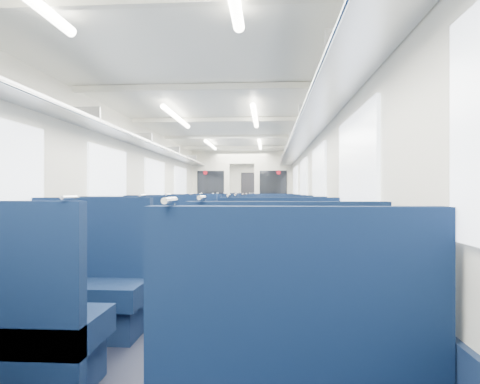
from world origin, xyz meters
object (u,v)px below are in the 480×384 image
object	(u,v)px
seat_6	(85,290)
seat_26	(227,214)
seat_18	(205,226)
seat_20	(215,220)
seat_17	(272,230)
seat_5	(285,341)
seat_12	(176,242)
seat_16	(198,230)
seat_9	(277,267)
seat_15	(273,236)
seat_27	(271,214)
seat_4	(8,332)
seat_25	(271,216)
seat_13	(274,242)
seat_24	(223,216)
seat_21	(271,220)
seat_22	(220,217)
seat_14	(189,234)
seat_23	(271,218)
seat_7	(279,289)
seat_19	(272,226)
seat_11	(275,253)
bulkhead	(242,191)
seat_10	(158,251)
end_door	(250,197)

from	to	relation	value
seat_6	seat_26	size ratio (longest dim) A/B	1.00
seat_18	seat_20	world-z (taller)	same
seat_6	seat_17	distance (m)	6.12
seat_20	seat_26	distance (m)	3.49
seat_5	seat_12	distance (m)	4.93
seat_16	seat_26	distance (m)	6.59
seat_9	seat_26	xyz separation A→B (m)	(-1.66, 11.13, 0.00)
seat_15	seat_27	distance (m)	7.87
seat_4	seat_20	size ratio (longest dim) A/B	1.00
seat_4	seat_27	world-z (taller)	same
seat_25	seat_13	bearing A→B (deg)	-90.00
seat_17	seat_24	size ratio (longest dim) A/B	1.00
seat_21	seat_27	bearing A→B (deg)	90.00
seat_25	seat_27	world-z (taller)	same
seat_15	seat_26	xyz separation A→B (m)	(-1.66, 7.81, 0.00)
seat_4	seat_6	xyz separation A→B (m)	(0.00, 1.08, 0.00)
seat_9	seat_24	bearing A→B (deg)	99.51
seat_4	seat_22	size ratio (longest dim) A/B	1.00
seat_14	seat_23	xyz separation A→B (m)	(1.66, 5.47, 0.00)
seat_7	seat_18	distance (m)	6.89
seat_21	seat_25	distance (m)	2.32
seat_15	seat_19	distance (m)	2.27
seat_7	seat_16	bearing A→B (deg)	106.34
seat_22	seat_25	world-z (taller)	same
seat_12	seat_11	bearing A→B (deg)	-35.88
seat_7	seat_6	bearing A→B (deg)	-174.97
seat_4	seat_19	distance (m)	8.11
bulkhead	seat_27	xyz separation A→B (m)	(0.83, 4.22, -0.87)
seat_10	seat_26	size ratio (longest dim) A/B	1.00
seat_26	seat_6	bearing A→B (deg)	-90.00
seat_23	seat_18	bearing A→B (deg)	-116.04
bulkhead	seat_26	world-z (taller)	bulkhead
seat_13	seat_24	bearing A→B (deg)	102.33
seat_11	seat_14	xyz separation A→B (m)	(-1.66, 2.43, 0.00)
seat_19	seat_6	bearing A→B (deg)	-103.60
seat_6	seat_21	xyz separation A→B (m)	(1.66, 9.04, 0.00)
seat_25	seat_23	bearing A→B (deg)	-90.00
seat_18	bulkhead	bearing A→B (deg)	59.53
seat_16	seat_24	world-z (taller)	same
seat_14	seat_26	world-z (taller)	same
seat_7	seat_19	xyz separation A→B (m)	(0.00, 6.71, 0.00)
seat_12	seat_14	world-z (taller)	same
bulkhead	seat_7	size ratio (longest dim) A/B	2.34
seat_10	seat_17	bearing A→B (deg)	64.72
seat_4	seat_13	world-z (taller)	same
seat_20	seat_24	size ratio (longest dim) A/B	1.00
end_door	seat_11	world-z (taller)	end_door
seat_10	seat_19	xyz separation A→B (m)	(1.66, 4.49, 0.00)
seat_19	seat_21	bearing A→B (deg)	90.00
seat_7	seat_15	xyz separation A→B (m)	(0.00, 4.44, 0.00)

